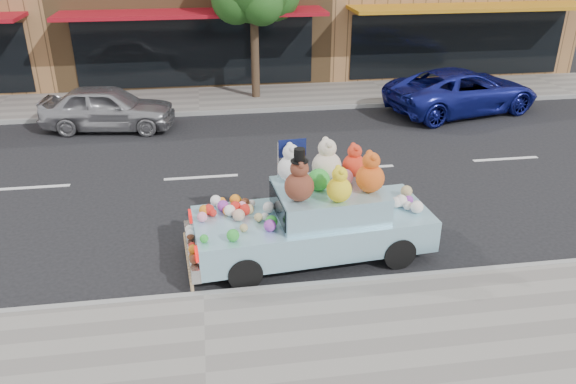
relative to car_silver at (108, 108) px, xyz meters
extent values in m
plane|color=black|center=(2.67, -4.05, -0.67)|extent=(120.00, 120.00, 0.00)
cube|color=gray|center=(2.67, -10.55, -0.61)|extent=(60.00, 3.00, 0.12)
cube|color=gray|center=(2.67, 2.45, -0.61)|extent=(60.00, 3.00, 0.12)
cube|color=gray|center=(2.67, -9.05, -0.60)|extent=(60.00, 0.12, 0.13)
cube|color=gray|center=(2.67, 0.95, -0.60)|extent=(60.00, 0.12, 0.13)
cube|color=black|center=(2.67, 3.93, 0.73)|extent=(8.50, 0.06, 2.40)
cube|color=maroon|center=(2.67, 3.05, 2.23)|extent=(9.00, 1.80, 0.12)
cube|color=black|center=(12.67, 3.93, 0.73)|extent=(8.50, 0.06, 2.40)
cube|color=#BF7D16|center=(12.67, 3.05, 2.23)|extent=(9.00, 1.80, 0.12)
cylinder|color=#38281C|center=(4.67, 2.45, 0.93)|extent=(0.28, 0.28, 3.20)
sphere|color=#1E4E16|center=(4.87, 1.85, 2.65)|extent=(1.40, 1.40, 1.40)
imported|color=#9F9FA3|center=(0.00, 0.00, 0.00)|extent=(4.09, 2.10, 1.33)
imported|color=navy|center=(11.21, 0.06, 0.04)|extent=(5.48, 3.46, 1.41)
cylinder|color=black|center=(6.17, -8.58, -0.37)|extent=(0.61, 0.25, 0.60)
cylinder|color=black|center=(6.04, -7.02, -0.37)|extent=(0.61, 0.25, 0.60)
cylinder|color=black|center=(3.38, -8.81, -0.37)|extent=(0.61, 0.25, 0.60)
cylinder|color=black|center=(3.25, -7.25, -0.37)|extent=(0.61, 0.25, 0.60)
cube|color=#98CEE3|center=(4.71, -7.91, -0.12)|extent=(4.43, 2.05, 0.60)
cube|color=#98CEE3|center=(5.01, -7.89, 0.43)|extent=(2.02, 1.65, 0.50)
cube|color=silver|center=(2.50, -8.10, -0.27)|extent=(0.31, 1.79, 0.26)
cube|color=red|center=(2.60, -8.77, 0.05)|extent=(0.08, 0.28, 0.16)
cube|color=red|center=(2.49, -7.42, 0.05)|extent=(0.08, 0.28, 0.16)
cube|color=black|center=(4.06, -7.97, 0.43)|extent=(0.15, 1.30, 0.40)
sphere|color=#5E2A1B|center=(4.39, -8.29, 0.94)|extent=(0.52, 0.52, 0.52)
sphere|color=#5E2A1B|center=(4.39, -8.29, 1.27)|extent=(0.32, 0.32, 0.32)
sphere|color=#5E2A1B|center=(4.39, -8.40, 1.38)|extent=(0.12, 0.12, 0.12)
sphere|color=#5E2A1B|center=(4.39, -8.18, 1.38)|extent=(0.12, 0.12, 0.12)
cylinder|color=black|center=(4.39, -8.29, 1.41)|extent=(0.30, 0.30, 0.02)
cylinder|color=black|center=(4.39, -8.29, 1.52)|extent=(0.19, 0.19, 0.22)
sphere|color=beige|center=(5.03, -7.54, 0.96)|extent=(0.55, 0.55, 0.55)
sphere|color=beige|center=(5.03, -7.54, 1.31)|extent=(0.34, 0.34, 0.34)
sphere|color=beige|center=(5.03, -7.66, 1.42)|extent=(0.13, 0.13, 0.13)
sphere|color=beige|center=(5.03, -7.42, 1.42)|extent=(0.13, 0.13, 0.13)
sphere|color=#CE4C13|center=(5.68, -8.13, 0.94)|extent=(0.51, 0.51, 0.51)
sphere|color=#CE4C13|center=(5.68, -8.13, 1.27)|extent=(0.32, 0.32, 0.32)
sphere|color=#CE4C13|center=(5.68, -8.25, 1.37)|extent=(0.12, 0.12, 0.12)
sphere|color=#CE4C13|center=(5.68, -8.02, 1.37)|extent=(0.12, 0.12, 0.12)
sphere|color=red|center=(5.57, -7.44, 0.90)|extent=(0.43, 0.43, 0.43)
sphere|color=red|center=(5.57, -7.44, 1.18)|extent=(0.27, 0.27, 0.27)
sphere|color=red|center=(5.57, -7.54, 1.27)|extent=(0.10, 0.10, 0.10)
sphere|color=red|center=(5.57, -7.35, 1.27)|extent=(0.10, 0.10, 0.10)
sphere|color=silver|center=(4.37, -7.49, 0.93)|extent=(0.49, 0.49, 0.49)
sphere|color=silver|center=(4.37, -7.49, 1.25)|extent=(0.31, 0.31, 0.31)
sphere|color=silver|center=(4.37, -7.60, 1.35)|extent=(0.12, 0.12, 0.12)
sphere|color=silver|center=(4.37, -7.38, 1.35)|extent=(0.12, 0.12, 0.12)
sphere|color=yellow|center=(5.05, -8.44, 0.90)|extent=(0.44, 0.44, 0.44)
sphere|color=yellow|center=(5.05, -8.44, 1.18)|extent=(0.27, 0.27, 0.27)
sphere|color=yellow|center=(5.05, -8.53, 1.27)|extent=(0.10, 0.10, 0.10)
sphere|color=yellow|center=(5.05, -8.34, 1.27)|extent=(0.10, 0.10, 0.10)
sphere|color=green|center=(4.81, -7.91, 0.86)|extent=(0.40, 0.40, 0.40)
sphere|color=pink|center=(5.30, -7.82, 0.83)|extent=(0.32, 0.32, 0.32)
sphere|color=purple|center=(3.10, -7.55, 0.29)|extent=(0.21, 0.21, 0.21)
sphere|color=red|center=(3.49, -7.76, 0.29)|extent=(0.21, 0.21, 0.21)
sphere|color=#F8DEC5|center=(3.64, -7.45, 0.25)|extent=(0.13, 0.13, 0.13)
sphere|color=white|center=(3.04, -7.47, 0.25)|extent=(0.13, 0.13, 0.13)
sphere|color=green|center=(3.91, -8.28, 0.29)|extent=(0.22, 0.22, 0.22)
sphere|color=orange|center=(3.09, -7.30, 0.26)|extent=(0.16, 0.16, 0.16)
sphere|color=purple|center=(3.86, -8.41, 0.29)|extent=(0.22, 0.22, 0.22)
sphere|color=white|center=(3.92, -7.74, 0.29)|extent=(0.22, 0.22, 0.22)
sphere|color=white|center=(3.82, -8.02, 0.26)|extent=(0.15, 0.15, 0.15)
sphere|color=#512917|center=(3.51, -7.45, 0.27)|extent=(0.18, 0.18, 0.18)
sphere|color=tan|center=(3.57, -7.73, 0.28)|extent=(0.19, 0.19, 0.19)
sphere|color=red|center=(2.84, -7.64, 0.28)|extent=(0.20, 0.20, 0.20)
sphere|color=red|center=(2.91, -7.73, 0.25)|extent=(0.14, 0.14, 0.14)
sphere|color=green|center=(2.74, -8.63, 0.26)|extent=(0.15, 0.15, 0.15)
sphere|color=#F8DEC5|center=(3.21, -7.75, 0.29)|extent=(0.21, 0.21, 0.21)
sphere|color=orange|center=(3.16, -7.71, 0.26)|extent=(0.16, 0.16, 0.16)
sphere|color=white|center=(2.97, -7.30, 0.29)|extent=(0.21, 0.21, 0.21)
sphere|color=orange|center=(2.76, -7.64, 0.28)|extent=(0.19, 0.19, 0.19)
sphere|color=tan|center=(3.42, -8.37, 0.26)|extent=(0.15, 0.15, 0.15)
sphere|color=pink|center=(2.71, -7.90, 0.28)|extent=(0.19, 0.19, 0.19)
sphere|color=yellow|center=(3.38, -7.31, 0.27)|extent=(0.17, 0.17, 0.17)
sphere|color=pink|center=(3.45, -7.56, 0.27)|extent=(0.17, 0.17, 0.17)
sphere|color=red|center=(3.32, -7.62, 0.29)|extent=(0.21, 0.21, 0.21)
sphere|color=tan|center=(3.71, -8.04, 0.26)|extent=(0.16, 0.16, 0.16)
sphere|color=orange|center=(3.34, -7.33, 0.29)|extent=(0.21, 0.21, 0.21)
sphere|color=red|center=(3.33, -7.82, 0.25)|extent=(0.14, 0.14, 0.14)
sphere|color=green|center=(3.22, -8.66, 0.29)|extent=(0.22, 0.22, 0.22)
sphere|color=#D8A88C|center=(3.36, -7.98, 0.30)|extent=(0.22, 0.22, 0.22)
sphere|color=orange|center=(2.52, -8.41, -0.06)|extent=(0.15, 0.15, 0.15)
sphere|color=#512917|center=(2.55, -8.76, -0.05)|extent=(0.16, 0.16, 0.16)
sphere|color=red|center=(2.51, -8.29, -0.07)|extent=(0.13, 0.13, 0.13)
sphere|color=white|center=(2.48, -7.91, -0.05)|extent=(0.17, 0.17, 0.17)
sphere|color=#512917|center=(2.48, -7.95, -0.07)|extent=(0.14, 0.14, 0.14)
sphere|color=#F8DEC5|center=(2.47, -7.74, -0.05)|extent=(0.17, 0.17, 0.17)
sphere|color=pink|center=(6.08, -7.25, 0.28)|extent=(0.19, 0.19, 0.19)
sphere|color=#F8DEC5|center=(6.40, -7.86, 0.30)|extent=(0.24, 0.24, 0.24)
sphere|color=pink|center=(6.02, -7.58, 0.31)|extent=(0.26, 0.26, 0.26)
sphere|color=#F8DEC5|center=(6.48, -8.01, 0.27)|extent=(0.17, 0.17, 0.17)
sphere|color=purple|center=(6.59, -7.78, 0.27)|extent=(0.17, 0.17, 0.17)
sphere|color=#F8DEC5|center=(6.30, -7.88, 0.29)|extent=(0.21, 0.21, 0.21)
sphere|color=#F8DEC5|center=(6.60, -8.14, 0.30)|extent=(0.24, 0.24, 0.24)
sphere|color=tan|center=(6.64, -7.47, 0.30)|extent=(0.23, 0.23, 0.23)
cylinder|color=#997A54|center=(2.49, -8.95, -0.50)|extent=(0.06, 0.06, 0.17)
sphere|color=#997A54|center=(2.49, -8.95, -0.41)|extent=(0.07, 0.07, 0.07)
cylinder|color=#997A54|center=(2.48, -8.86, -0.50)|extent=(0.06, 0.06, 0.17)
sphere|color=#997A54|center=(2.48, -8.86, -0.41)|extent=(0.07, 0.07, 0.07)
cylinder|color=#997A54|center=(2.47, -8.77, -0.50)|extent=(0.06, 0.06, 0.17)
sphere|color=#997A54|center=(2.47, -8.77, -0.41)|extent=(0.07, 0.07, 0.07)
cylinder|color=#997A54|center=(2.46, -8.67, -0.50)|extent=(0.06, 0.06, 0.17)
sphere|color=#997A54|center=(2.46, -8.67, -0.41)|extent=(0.07, 0.07, 0.07)
cylinder|color=#997A54|center=(2.46, -8.58, -0.50)|extent=(0.06, 0.06, 0.17)
sphere|color=#997A54|center=(2.46, -8.58, -0.41)|extent=(0.07, 0.07, 0.07)
cylinder|color=#997A54|center=(2.45, -8.48, -0.50)|extent=(0.06, 0.06, 0.17)
sphere|color=#997A54|center=(2.45, -8.48, -0.41)|extent=(0.07, 0.07, 0.07)
cylinder|color=#997A54|center=(2.44, -8.39, -0.50)|extent=(0.06, 0.06, 0.17)
sphere|color=#997A54|center=(2.44, -8.39, -0.41)|extent=(0.07, 0.07, 0.07)
cylinder|color=#997A54|center=(2.43, -8.29, -0.50)|extent=(0.06, 0.06, 0.17)
sphere|color=#997A54|center=(2.43, -8.29, -0.41)|extent=(0.07, 0.07, 0.07)
cylinder|color=#997A54|center=(2.43, -8.20, -0.50)|extent=(0.06, 0.06, 0.17)
sphere|color=#997A54|center=(2.43, -8.20, -0.41)|extent=(0.07, 0.07, 0.07)
cylinder|color=#997A54|center=(2.42, -8.11, -0.50)|extent=(0.06, 0.06, 0.17)
sphere|color=#997A54|center=(2.42, -8.11, -0.41)|extent=(0.07, 0.07, 0.07)
cylinder|color=#997A54|center=(2.41, -8.01, -0.50)|extent=(0.06, 0.06, 0.17)
sphere|color=#997A54|center=(2.41, -8.01, -0.41)|extent=(0.07, 0.07, 0.07)
cylinder|color=#997A54|center=(2.40, -7.92, -0.50)|extent=(0.06, 0.06, 0.17)
sphere|color=#997A54|center=(2.40, -7.92, -0.41)|extent=(0.07, 0.07, 0.07)
cylinder|color=#997A54|center=(2.39, -7.82, -0.50)|extent=(0.06, 0.06, 0.17)
sphere|color=#997A54|center=(2.39, -7.82, -0.41)|extent=(0.07, 0.07, 0.07)
cylinder|color=#997A54|center=(2.39, -7.73, -0.50)|extent=(0.06, 0.06, 0.17)
sphere|color=#997A54|center=(2.39, -7.73, -0.41)|extent=(0.07, 0.07, 0.07)
cylinder|color=#997A54|center=(2.38, -7.64, -0.50)|extent=(0.06, 0.06, 0.17)
sphere|color=#997A54|center=(2.38, -7.64, -0.41)|extent=(0.07, 0.07, 0.07)
cylinder|color=#997A54|center=(2.37, -7.54, -0.50)|extent=(0.06, 0.06, 0.17)
sphere|color=#997A54|center=(2.37, -7.54, -0.41)|extent=(0.07, 0.07, 0.07)
cylinder|color=#997A54|center=(2.36, -7.45, -0.50)|extent=(0.06, 0.06, 0.17)
sphere|color=#997A54|center=(2.36, -7.45, -0.41)|extent=(0.07, 0.07, 0.07)
cylinder|color=#997A54|center=(2.35, -7.35, -0.50)|extent=(0.06, 0.06, 0.17)
sphere|color=#997A54|center=(2.35, -7.35, -0.41)|extent=(0.07, 0.07, 0.07)
cylinder|color=#997A54|center=(2.35, -7.26, -0.50)|extent=(0.06, 0.06, 0.17)
sphere|color=#997A54|center=(2.35, -7.26, -0.41)|extent=(0.07, 0.07, 0.07)
cylinder|color=silver|center=(4.16, -7.31, 1.03)|extent=(0.02, 0.02, 0.70)
cube|color=#0C1447|center=(4.43, -7.27, 1.24)|extent=(0.52, 0.06, 0.34)
camera|label=1|loc=(2.92, -16.80, 4.99)|focal=35.00mm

